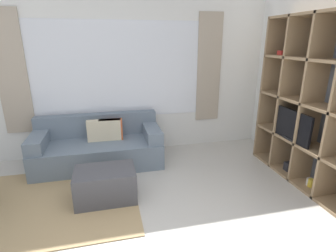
# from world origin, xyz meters

# --- Properties ---
(wall_back) EXTENTS (6.44, 0.11, 2.70)m
(wall_back) POSITION_xyz_m (0.00, 2.93, 1.36)
(wall_back) COLOR white
(wall_back) RESTS_ON ground_plane
(wall_right) EXTENTS (0.07, 4.10, 2.70)m
(wall_right) POSITION_xyz_m (2.66, 1.45, 1.35)
(wall_right) COLOR white
(wall_right) RESTS_ON ground_plane
(area_rug) EXTENTS (2.27, 1.72, 0.01)m
(area_rug) POSITION_xyz_m (-1.07, 1.45, 0.01)
(area_rug) COLOR tan
(area_rug) RESTS_ON ground_plane
(shelving_unit) EXTENTS (0.38, 1.89, 2.28)m
(shelving_unit) POSITION_xyz_m (2.46, 1.23, 1.12)
(shelving_unit) COLOR #515660
(shelving_unit) RESTS_ON ground_plane
(couch_main) EXTENTS (1.98, 0.87, 0.77)m
(couch_main) POSITION_xyz_m (-0.40, 2.45, 0.29)
(couch_main) COLOR slate
(couch_main) RESTS_ON ground_plane
(ottoman) EXTENTS (0.74, 0.49, 0.42)m
(ottoman) POSITION_xyz_m (-0.31, 1.37, 0.21)
(ottoman) COLOR #47474C
(ottoman) RESTS_ON ground_plane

